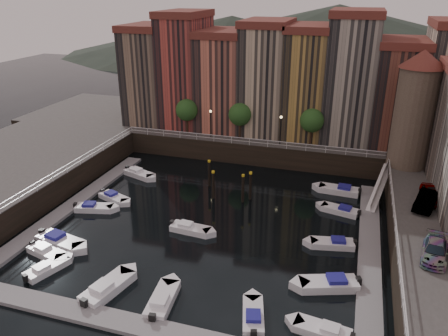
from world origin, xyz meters
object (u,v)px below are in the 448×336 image
(mooring_pilings, at_px, (229,183))
(boat_left_0, at_px, (46,252))
(gangway, at_px, (380,185))
(car_b, at_px, (426,201))
(boat_left_1, at_px, (60,241))
(car_c, at_px, (435,252))
(car_a, at_px, (431,195))
(corner_tower, at_px, (415,108))
(boat_left_2, at_px, (93,208))

(mooring_pilings, relative_size, boat_left_0, 1.39)
(gangway, height_order, car_b, car_b)
(boat_left_1, xyz_separation_m, car_c, (33.25, 3.28, 3.26))
(mooring_pilings, relative_size, boat_left_1, 1.13)
(car_a, bearing_deg, corner_tower, 97.60)
(car_c, bearing_deg, gangway, 112.67)
(corner_tower, xyz_separation_m, gangway, (-2.90, -4.50, -8.28))
(boat_left_1, height_order, boat_left_2, boat_left_1)
(boat_left_2, xyz_separation_m, car_c, (34.08, -3.81, 3.33))
(mooring_pilings, height_order, boat_left_2, mooring_pilings)
(car_a, distance_m, car_b, 1.69)
(boat_left_0, relative_size, boat_left_1, 0.81)
(mooring_pilings, bearing_deg, car_c, -29.63)
(corner_tower, bearing_deg, car_c, -87.87)
(boat_left_0, bearing_deg, mooring_pilings, 68.41)
(corner_tower, xyz_separation_m, car_b, (1.10, -11.22, -6.41))
(corner_tower, bearing_deg, gangway, -122.80)
(mooring_pilings, bearing_deg, gangway, 13.59)
(corner_tower, height_order, boat_left_1, corner_tower)
(boat_left_2, xyz_separation_m, car_b, (34.42, 5.36, 3.44))
(gangway, xyz_separation_m, car_a, (4.57, -5.13, 1.84))
(corner_tower, xyz_separation_m, car_a, (1.67, -9.63, -6.44))
(car_a, xyz_separation_m, car_c, (-0.91, -10.76, -0.08))
(boat_left_0, distance_m, boat_left_2, 9.00)
(boat_left_0, bearing_deg, boat_left_1, 101.88)
(gangway, distance_m, car_a, 7.11)
(car_b, bearing_deg, boat_left_2, -152.86)
(boat_left_2, distance_m, car_c, 34.46)
(gangway, distance_m, car_b, 8.04)
(mooring_pilings, distance_m, boat_left_1, 19.64)
(boat_left_0, xyz_separation_m, car_a, (34.26, 15.92, 3.42))
(corner_tower, distance_m, boat_left_0, 42.57)
(boat_left_1, distance_m, car_a, 37.08)
(car_c, bearing_deg, boat_left_1, -164.67)
(boat_left_0, distance_m, car_c, 33.92)
(gangway, bearing_deg, car_a, -48.31)
(boat_left_1, relative_size, car_c, 1.17)
(gangway, xyz_separation_m, mooring_pilings, (-17.04, -4.12, -0.27))
(mooring_pilings, height_order, boat_left_1, mooring_pilings)
(gangway, distance_m, mooring_pilings, 17.53)
(corner_tower, bearing_deg, boat_left_0, -141.91)
(boat_left_0, bearing_deg, car_c, 23.99)
(mooring_pilings, height_order, boat_left_0, mooring_pilings)
(corner_tower, xyz_separation_m, mooring_pilings, (-19.94, -8.62, -8.54))
(car_a, distance_m, car_c, 10.80)
(corner_tower, height_order, car_a, corner_tower)
(car_b, bearing_deg, boat_left_0, -138.67)
(corner_tower, relative_size, mooring_pilings, 2.25)
(boat_left_1, relative_size, car_a, 1.23)
(boat_left_2, bearing_deg, gangway, 7.74)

